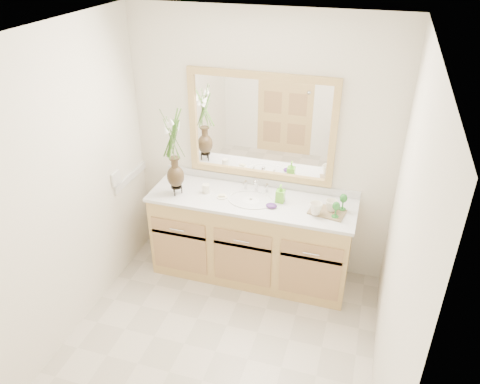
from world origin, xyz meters
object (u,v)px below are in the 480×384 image
(tumbler, at_px, (206,189))
(soap_bottle, at_px, (280,194))
(flower_vase, at_px, (173,142))
(tray, at_px, (327,212))

(tumbler, distance_m, soap_bottle, 0.68)
(flower_vase, bearing_deg, soap_bottle, 8.48)
(tumbler, bearing_deg, tray, -1.16)
(tumbler, relative_size, tray, 0.28)
(flower_vase, distance_m, tumbler, 0.53)
(flower_vase, distance_m, soap_bottle, 1.02)
(tumbler, xyz_separation_m, tray, (1.10, -0.02, -0.03))
(tumbler, height_order, soap_bottle, soap_bottle)
(flower_vase, height_order, tumbler, flower_vase)
(tumbler, relative_size, soap_bottle, 0.56)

